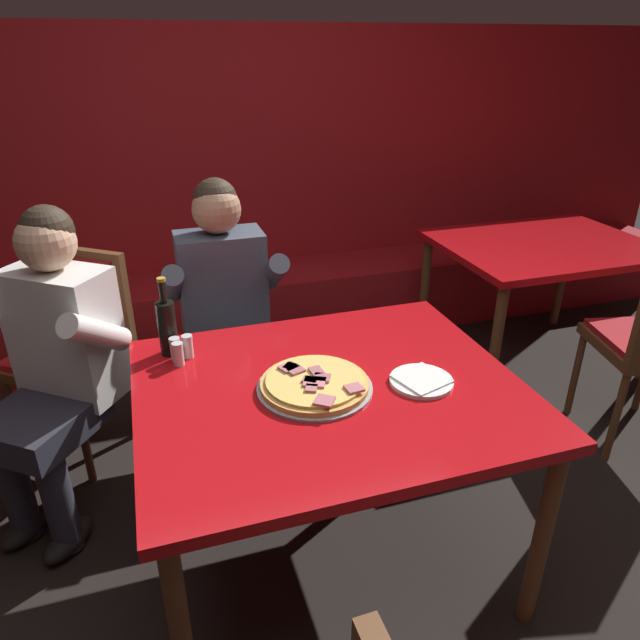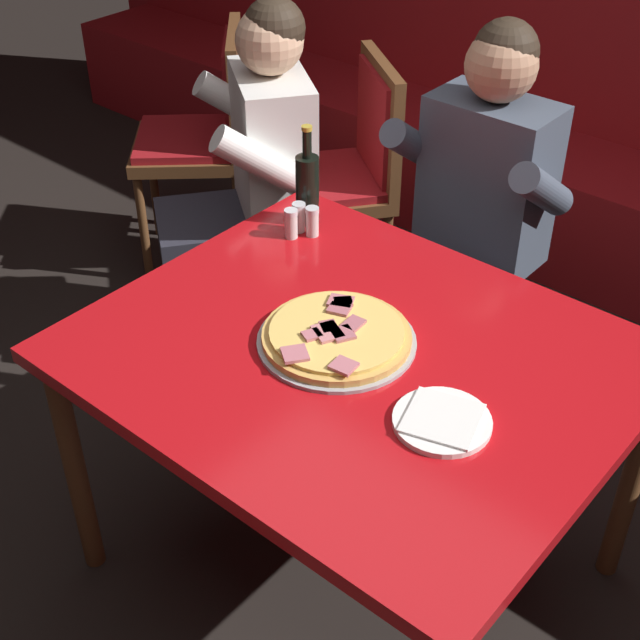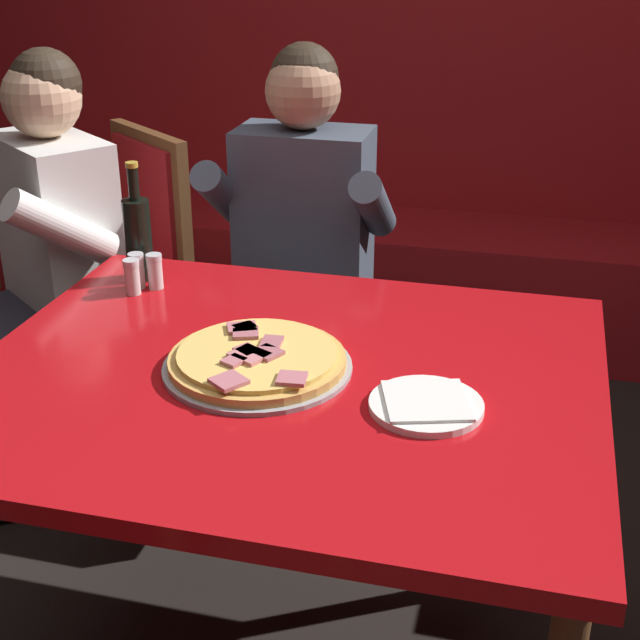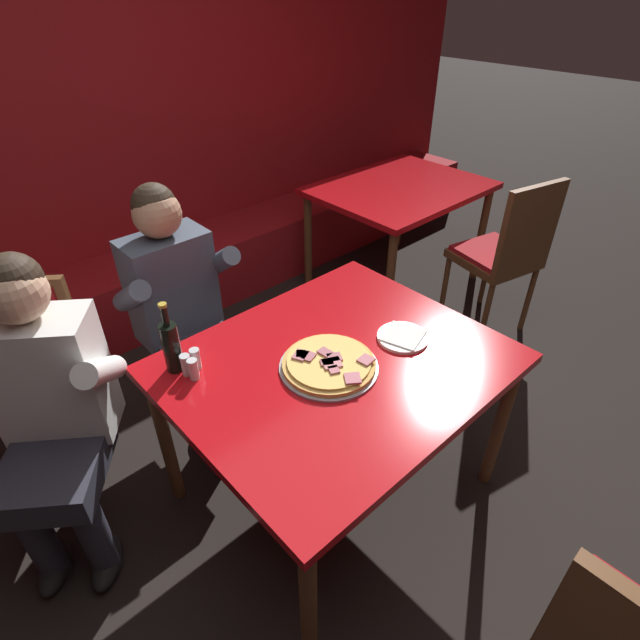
{
  "view_description": "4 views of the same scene",
  "coord_description": "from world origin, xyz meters",
  "px_view_note": "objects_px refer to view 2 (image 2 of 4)",
  "views": [
    {
      "loc": [
        -0.51,
        -1.5,
        1.77
      ],
      "look_at": [
        0.02,
        0.17,
        0.92
      ],
      "focal_mm": 32.0,
      "sensor_mm": 36.0,
      "label": 1
    },
    {
      "loc": [
        0.99,
        -1.3,
        2.05
      ],
      "look_at": [
        -0.12,
        0.01,
        0.79
      ],
      "focal_mm": 50.0,
      "sensor_mm": 36.0,
      "label": 2
    },
    {
      "loc": [
        0.45,
        -1.49,
        1.59
      ],
      "look_at": [
        0.03,
        0.16,
        0.81
      ],
      "focal_mm": 50.0,
      "sensor_mm": 36.0,
      "label": 3
    },
    {
      "loc": [
        -1.05,
        -1.04,
        2.0
      ],
      "look_at": [
        0.09,
        0.2,
        0.81
      ],
      "focal_mm": 28.0,
      "sensor_mm": 36.0,
      "label": 4
    }
  ],
  "objects_px": {
    "main_dining_table": "(355,376)",
    "diner_seated_blue_shirt": "(470,213)",
    "plate_white_paper": "(442,421)",
    "dining_chair_near_left": "(346,166)",
    "beer_bottle": "(307,187)",
    "diner_standing_companion": "(249,175)",
    "shaker_oregano": "(312,223)",
    "dining_chair_near_right": "(207,129)",
    "pizza": "(336,336)",
    "shaker_black_pepper": "(299,219)",
    "shaker_red_pepper_flakes": "(291,225)"
  },
  "relations": [
    {
      "from": "main_dining_table",
      "to": "diner_seated_blue_shirt",
      "type": "xyz_separation_m",
      "value": [
        -0.21,
        0.82,
        0.01
      ]
    },
    {
      "from": "plate_white_paper",
      "to": "dining_chair_near_left",
      "type": "height_order",
      "value": "dining_chair_near_left"
    },
    {
      "from": "beer_bottle",
      "to": "diner_standing_companion",
      "type": "xyz_separation_m",
      "value": [
        -0.42,
        0.19,
        -0.17
      ]
    },
    {
      "from": "diner_standing_companion",
      "to": "shaker_oregano",
      "type": "bearing_deg",
      "value": -26.29
    },
    {
      "from": "diner_seated_blue_shirt",
      "to": "diner_standing_companion",
      "type": "relative_size",
      "value": 1.0
    },
    {
      "from": "shaker_oregano",
      "to": "dining_chair_near_right",
      "type": "relative_size",
      "value": 0.09
    },
    {
      "from": "shaker_oregano",
      "to": "pizza",
      "type": "bearing_deg",
      "value": -42.76
    },
    {
      "from": "shaker_black_pepper",
      "to": "diner_standing_companion",
      "type": "xyz_separation_m",
      "value": [
        -0.44,
        0.24,
        -0.1
      ]
    },
    {
      "from": "main_dining_table",
      "to": "plate_white_paper",
      "type": "relative_size",
      "value": 5.91
    },
    {
      "from": "pizza",
      "to": "shaker_black_pepper",
      "type": "bearing_deg",
      "value": 140.99
    },
    {
      "from": "pizza",
      "to": "diner_seated_blue_shirt",
      "type": "distance_m",
      "value": 0.85
    },
    {
      "from": "shaker_oregano",
      "to": "beer_bottle",
      "type": "bearing_deg",
      "value": 140.62
    },
    {
      "from": "pizza",
      "to": "dining_chair_near_left",
      "type": "bearing_deg",
      "value": 127.84
    },
    {
      "from": "pizza",
      "to": "shaker_red_pepper_flakes",
      "type": "relative_size",
      "value": 4.37
    },
    {
      "from": "pizza",
      "to": "plate_white_paper",
      "type": "relative_size",
      "value": 1.79
    },
    {
      "from": "main_dining_table",
      "to": "shaker_oregano",
      "type": "height_order",
      "value": "shaker_oregano"
    },
    {
      "from": "shaker_black_pepper",
      "to": "pizza",
      "type": "bearing_deg",
      "value": -39.01
    },
    {
      "from": "beer_bottle",
      "to": "shaker_red_pepper_flakes",
      "type": "xyz_separation_m",
      "value": [
        0.02,
        -0.1,
        -0.07
      ]
    },
    {
      "from": "pizza",
      "to": "beer_bottle",
      "type": "distance_m",
      "value": 0.58
    },
    {
      "from": "shaker_red_pepper_flakes",
      "to": "diner_seated_blue_shirt",
      "type": "distance_m",
      "value": 0.6
    },
    {
      "from": "main_dining_table",
      "to": "plate_white_paper",
      "type": "distance_m",
      "value": 0.32
    },
    {
      "from": "dining_chair_near_left",
      "to": "beer_bottle",
      "type": "bearing_deg",
      "value": -59.49
    },
    {
      "from": "main_dining_table",
      "to": "plate_white_paper",
      "type": "bearing_deg",
      "value": -15.33
    },
    {
      "from": "main_dining_table",
      "to": "shaker_red_pepper_flakes",
      "type": "height_order",
      "value": "shaker_red_pepper_flakes"
    },
    {
      "from": "main_dining_table",
      "to": "pizza",
      "type": "distance_m",
      "value": 0.11
    },
    {
      "from": "shaker_red_pepper_flakes",
      "to": "diner_seated_blue_shirt",
      "type": "bearing_deg",
      "value": 65.05
    },
    {
      "from": "plate_white_paper",
      "to": "diner_standing_companion",
      "type": "relative_size",
      "value": 0.16
    },
    {
      "from": "plate_white_paper",
      "to": "dining_chair_near_right",
      "type": "distance_m",
      "value": 2.04
    },
    {
      "from": "plate_white_paper",
      "to": "shaker_black_pepper",
      "type": "height_order",
      "value": "shaker_black_pepper"
    },
    {
      "from": "shaker_black_pepper",
      "to": "beer_bottle",
      "type": "bearing_deg",
      "value": 106.57
    },
    {
      "from": "pizza",
      "to": "diner_seated_blue_shirt",
      "type": "bearing_deg",
      "value": 100.47
    },
    {
      "from": "pizza",
      "to": "shaker_red_pepper_flakes",
      "type": "distance_m",
      "value": 0.5
    },
    {
      "from": "main_dining_table",
      "to": "shaker_oregano",
      "type": "bearing_deg",
      "value": 141.77
    },
    {
      "from": "pizza",
      "to": "beer_bottle",
      "type": "bearing_deg",
      "value": 137.7
    },
    {
      "from": "beer_bottle",
      "to": "diner_seated_blue_shirt",
      "type": "xyz_separation_m",
      "value": [
        0.27,
        0.44,
        -0.17
      ]
    },
    {
      "from": "shaker_black_pepper",
      "to": "diner_standing_companion",
      "type": "relative_size",
      "value": 0.07
    },
    {
      "from": "shaker_black_pepper",
      "to": "shaker_oregano",
      "type": "height_order",
      "value": "same"
    },
    {
      "from": "beer_bottle",
      "to": "shaker_black_pepper",
      "type": "distance_m",
      "value": 0.09
    },
    {
      "from": "dining_chair_near_right",
      "to": "diner_standing_companion",
      "type": "xyz_separation_m",
      "value": [
        0.57,
        -0.35,
        0.12
      ]
    },
    {
      "from": "main_dining_table",
      "to": "dining_chair_near_left",
      "type": "height_order",
      "value": "dining_chair_near_left"
    },
    {
      "from": "shaker_black_pepper",
      "to": "shaker_red_pepper_flakes",
      "type": "bearing_deg",
      "value": -80.39
    },
    {
      "from": "beer_bottle",
      "to": "shaker_red_pepper_flakes",
      "type": "distance_m",
      "value": 0.12
    },
    {
      "from": "pizza",
      "to": "dining_chair_near_right",
      "type": "height_order",
      "value": "dining_chair_near_right"
    },
    {
      "from": "shaker_black_pepper",
      "to": "shaker_oregano",
      "type": "bearing_deg",
      "value": 8.08
    },
    {
      "from": "beer_bottle",
      "to": "shaker_red_pepper_flakes",
      "type": "relative_size",
      "value": 3.4
    },
    {
      "from": "plate_white_paper",
      "to": "shaker_black_pepper",
      "type": "xyz_separation_m",
      "value": [
        -0.76,
        0.4,
        0.03
      ]
    },
    {
      "from": "dining_chair_near_right",
      "to": "shaker_red_pepper_flakes",
      "type": "bearing_deg",
      "value": -31.84
    },
    {
      "from": "shaker_red_pepper_flakes",
      "to": "dining_chair_near_right",
      "type": "bearing_deg",
      "value": 148.16
    },
    {
      "from": "shaker_black_pepper",
      "to": "dining_chair_near_left",
      "type": "distance_m",
      "value": 0.86
    },
    {
      "from": "dining_chair_near_right",
      "to": "diner_standing_companion",
      "type": "bearing_deg",
      "value": -31.23
    }
  ]
}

